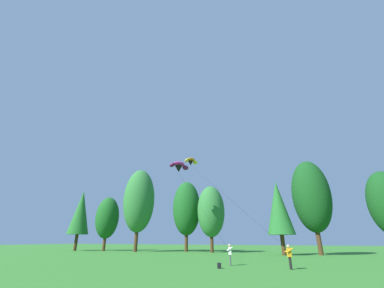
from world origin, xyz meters
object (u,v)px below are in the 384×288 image
Objects in this scene: parafoil_kite_mid_orange at (191,161)px; backpack at (219,266)px; kite_flyer_mid at (289,255)px; parafoil_kite_high_magenta at (179,167)px; kite_flyer_near at (230,253)px.

parafoil_kite_mid_orange is 42.78× the size of backpack.
parafoil_kite_mid_orange reaches higher than backpack.
parafoil_kite_mid_orange reaches higher than kite_flyer_mid.
parafoil_kite_mid_orange is at bearing 132.81° from kite_flyer_mid.
backpack is at bearing -54.60° from parafoil_kite_high_magenta.
kite_flyer_mid is 25.19m from parafoil_kite_mid_orange.
parafoil_kite_high_magenta is (-11.04, 12.68, 12.22)m from kite_flyer_near.
parafoil_kite_high_magenta is 0.85× the size of parafoil_kite_mid_orange.
parafoil_kite_high_magenta reaches higher than kite_flyer_near.
kite_flyer_mid is 5.29m from backpack.
backpack is at bearing -164.96° from kite_flyer_mid.
kite_flyer_mid is 4.23× the size of backpack.
kite_flyer_mid is 0.12× the size of parafoil_kite_high_magenta.
kite_flyer_near is 2.66m from backpack.
kite_flyer_near is 4.96m from kite_flyer_mid.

